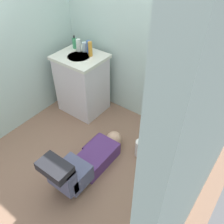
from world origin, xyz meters
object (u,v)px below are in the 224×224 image
at_px(person_plumber, 85,162).
at_px(soap_dispenser, 75,43).
at_px(bottle_white, 79,45).
at_px(bottle_clear, 84,47).
at_px(toiletry_bag, 202,94).
at_px(tissue_box, 188,89).
at_px(bottle_blue, 89,47).
at_px(paper_towel_roll, 140,148).
at_px(toilet, 180,127).
at_px(faucet, 87,48).
at_px(vanity_cabinet, 82,83).
at_px(bottle_amber, 90,49).

xyz_separation_m(person_plumber, soap_dispenser, (-0.95, 0.96, 0.71)).
xyz_separation_m(bottle_white, bottle_clear, (0.06, 0.04, -0.02)).
bearing_deg(bottle_clear, toiletry_bag, 0.38).
relative_size(tissue_box, bottle_blue, 1.38).
bearing_deg(paper_towel_roll, bottle_blue, 159.17).
bearing_deg(toilet, bottle_clear, 176.76).
height_order(toilet, faucet, faucet).
bearing_deg(bottle_clear, bottle_white, -149.99).
relative_size(vanity_cabinet, tissue_box, 3.73).
xyz_separation_m(soap_dispenser, paper_towel_roll, (1.28, -0.40, -0.78)).
relative_size(bottle_white, paper_towel_roll, 0.71).
distance_m(toilet, bottle_white, 1.57).
bearing_deg(tissue_box, bottle_white, -178.15).
distance_m(toilet, paper_towel_roll, 0.51).
distance_m(toiletry_bag, bottle_clear, 1.53).
bearing_deg(bottle_amber, vanity_cabinet, -145.75).
relative_size(person_plumber, bottle_blue, 6.70).
bearing_deg(toiletry_bag, bottle_clear, -179.62).
bearing_deg(bottle_amber, toiletry_bag, 2.48).
bearing_deg(bottle_blue, bottle_clear, 178.55).
distance_m(person_plumber, bottle_white, 1.45).
xyz_separation_m(toilet, tissue_box, (-0.05, 0.09, 0.43)).
bearing_deg(faucet, soap_dispenser, -173.99).
distance_m(tissue_box, bottle_clear, 1.38).
bearing_deg(tissue_box, bottle_blue, -179.47).
distance_m(faucet, bottle_blue, 0.06).
bearing_deg(tissue_box, toiletry_bag, 0.00).
distance_m(toilet, faucet, 1.48).
bearing_deg(bottle_clear, bottle_amber, -19.57).
bearing_deg(bottle_amber, bottle_clear, 160.43).
xyz_separation_m(vanity_cabinet, paper_towel_roll, (1.09, -0.27, -0.31)).
distance_m(vanity_cabinet, person_plumber, 1.15).
height_order(vanity_cabinet, tissue_box, tissue_box).
bearing_deg(bottle_clear, person_plumber, -50.77).
bearing_deg(toiletry_bag, bottle_white, -178.33).
height_order(toiletry_bag, bottle_clear, bottle_clear).
height_order(bottle_blue, bottle_amber, bottle_amber).
bearing_deg(vanity_cabinet, paper_towel_roll, -14.14).
relative_size(tissue_box, paper_towel_roll, 1.02).
bearing_deg(soap_dispenser, faucet, 6.01).
distance_m(toilet, bottle_clear, 1.51).
bearing_deg(tissue_box, soap_dispenser, -179.44).
height_order(toilet, vanity_cabinet, vanity_cabinet).
bearing_deg(person_plumber, vanity_cabinet, 132.09).
bearing_deg(bottle_blue, faucet, 159.19).
bearing_deg(toilet, person_plumber, -125.71).
bearing_deg(toilet, bottle_white, 178.30).
height_order(tissue_box, bottle_white, bottle_white).
xyz_separation_m(tissue_box, bottle_amber, (-1.24, -0.06, 0.11)).
relative_size(faucet, tissue_box, 0.45).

